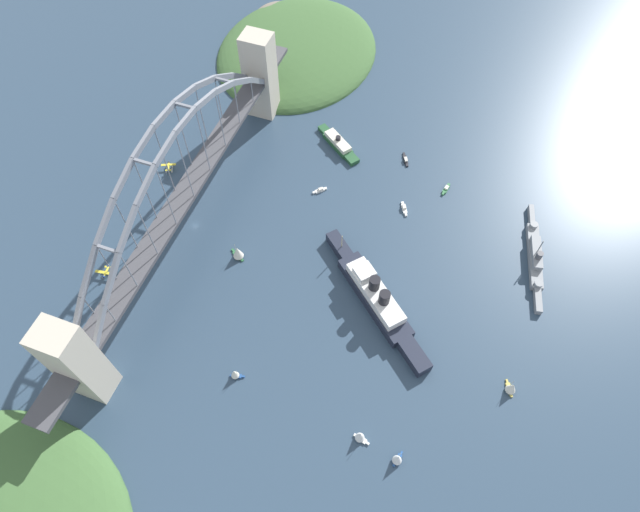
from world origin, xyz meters
TOP-DOWN VIEW (x-y plane):
  - ground_plane at (0.00, 0.00)m, footprint 1400.00×1400.00m
  - harbor_arch_bridge at (-0.00, 0.00)m, footprint 272.37×18.67m
  - headland_west_shore at (-173.42, -3.31)m, footprint 139.08×117.19m
  - ocean_liner at (12.65, 115.78)m, footprint 69.01×77.21m
  - naval_cruiser at (-44.94, 193.28)m, footprint 72.32×17.77m
  - harbor_ferry_steamer at (-90.23, 59.35)m, footprint 28.65×35.74m
  - seaplane_taxiing_near_bridge at (-34.09, -35.55)m, footprint 7.88×9.17m
  - seaplane_second_in_formation at (47.88, -30.17)m, footprint 7.56×11.66m
  - small_boat_0 at (-77.90, 134.59)m, footprint 10.25×3.73m
  - small_boat_1 at (77.44, 62.61)m, footprint 5.04×7.36m
  - small_boat_2 at (-50.09, 61.25)m, footprint 7.75×7.86m
  - small_boat_3 at (89.04, 149.67)m, footprint 8.08×5.48m
  - small_boat_4 at (-54.21, 114.13)m, footprint 10.30×6.51m
  - small_boat_5 at (-93.04, 104.49)m, footprint 11.32×6.64m
  - small_boat_6 at (37.66, 193.16)m, footprint 8.72×6.71m
  - small_boat_7 at (85.26, 130.54)m, footprint 5.54×8.43m
  - small_boat_8 at (11.67, 34.07)m, footprint 8.07×10.20m

SIDE VIEW (x-z plane):
  - ground_plane at x=0.00m, z-range 0.00..0.00m
  - headland_west_shore at x=-173.42m, z-range -11.61..11.61m
  - small_boat_5 at x=-93.04m, z-range -0.34..1.96m
  - small_boat_0 at x=-77.90m, z-range -0.27..1.93m
  - small_boat_2 at x=-50.09m, z-range -0.32..2.02m
  - small_boat_4 at x=-54.21m, z-range -0.35..2.13m
  - seaplane_taxiing_near_bridge at x=-34.09m, z-range -0.42..4.61m
  - seaplane_second_in_formation at x=47.88m, z-range -0.32..4.84m
  - harbor_ferry_steamer at x=-90.23m, z-range -1.57..6.58m
  - naval_cruiser at x=-44.94m, z-range -5.63..11.47m
  - small_boat_1 at x=77.44m, z-range -0.25..8.09m
  - small_boat_7 at x=85.26m, z-range -0.33..8.71m
  - small_boat_6 at x=37.66m, z-range -0.31..8.94m
  - small_boat_3 at x=89.04m, z-range -0.29..9.12m
  - small_boat_8 at x=11.67m, z-range -0.38..10.28m
  - ocean_liner at x=12.65m, z-range -4.21..15.54m
  - harbor_arch_bridge at x=0.00m, z-range -7.90..70.60m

